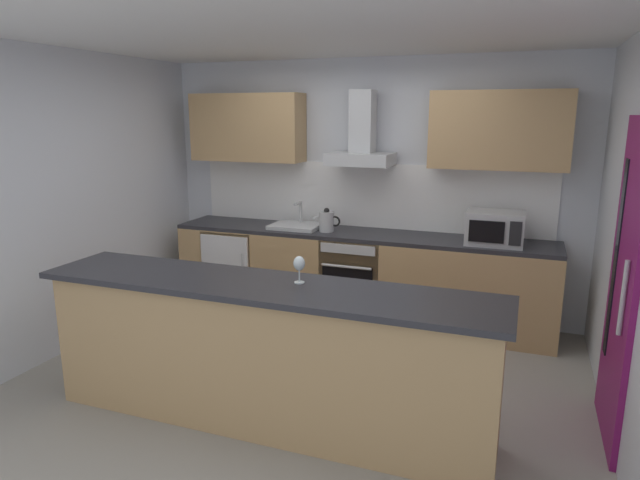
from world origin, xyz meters
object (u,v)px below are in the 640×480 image
(microwave, at_px, (495,228))
(range_hood, at_px, (362,142))
(refrigerator, at_px, (238,266))
(kettle, at_px, (327,221))
(oven, at_px, (356,276))
(sink, at_px, (296,225))
(wine_glass, at_px, (299,264))

(microwave, relative_size, range_hood, 0.69)
(refrigerator, height_order, kettle, kettle)
(microwave, bearing_deg, oven, 178.78)
(refrigerator, distance_m, sink, 0.85)
(kettle, bearing_deg, wine_glass, -75.19)
(refrigerator, relative_size, range_hood, 1.18)
(refrigerator, bearing_deg, wine_glass, -51.81)
(oven, height_order, refrigerator, oven)
(refrigerator, xyz_separation_m, microwave, (2.65, -0.03, 0.62))
(sink, bearing_deg, range_hood, 10.24)
(range_hood, bearing_deg, oven, -90.00)
(oven, xyz_separation_m, refrigerator, (-1.35, -0.00, -0.03))
(refrigerator, xyz_separation_m, range_hood, (1.35, 0.13, 1.36))
(kettle, xyz_separation_m, range_hood, (0.30, 0.16, 0.78))
(oven, height_order, microwave, microwave)
(oven, relative_size, wine_glass, 4.50)
(range_hood, bearing_deg, sink, -169.76)
(refrigerator, relative_size, microwave, 1.70)
(oven, relative_size, refrigerator, 0.94)
(kettle, height_order, range_hood, range_hood)
(oven, height_order, wine_glass, wine_glass)
(sink, height_order, range_hood, range_hood)
(oven, distance_m, wine_glass, 2.10)
(refrigerator, bearing_deg, range_hood, 5.61)
(sink, height_order, wine_glass, wine_glass)
(refrigerator, xyz_separation_m, sink, (0.69, 0.01, 0.50))
(sink, bearing_deg, refrigerator, -178.86)
(microwave, distance_m, range_hood, 1.51)
(oven, bearing_deg, range_hood, 90.00)
(microwave, bearing_deg, kettle, -179.79)
(refrigerator, relative_size, wine_glass, 4.78)
(oven, xyz_separation_m, sink, (-0.66, 0.01, 0.47))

